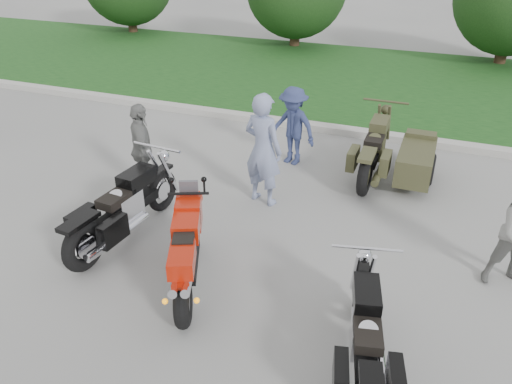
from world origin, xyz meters
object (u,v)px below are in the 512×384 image
(cruiser_right, at_px, (366,345))
(cruiser_sidecar, at_px, (398,157))
(cruiser_left, at_px, (121,211))
(person_stripe, at_px, (263,150))
(sportbike_red, at_px, (186,251))
(person_denim, at_px, (293,126))
(person_back, at_px, (142,150))

(cruiser_right, xyz_separation_m, cruiser_sidecar, (-0.28, 4.80, 0.01))
(cruiser_left, xyz_separation_m, person_stripe, (1.54, 1.87, 0.47))
(cruiser_right, bearing_deg, cruiser_left, 148.52)
(cruiser_left, height_order, cruiser_right, cruiser_left)
(sportbike_red, xyz_separation_m, cruiser_right, (2.42, -0.65, -0.12))
(cruiser_right, relative_size, person_denim, 1.46)
(sportbike_red, bearing_deg, cruiser_right, -38.49)
(cruiser_left, height_order, person_denim, person_denim)
(cruiser_left, xyz_separation_m, person_back, (-0.51, 1.43, 0.32))
(person_back, bearing_deg, cruiser_sidecar, -101.29)
(sportbike_red, relative_size, person_denim, 1.26)
(cruiser_sidecar, xyz_separation_m, person_stripe, (-2.03, -1.64, 0.51))
(cruiser_left, relative_size, person_stripe, 1.31)
(person_stripe, distance_m, person_back, 2.10)
(cruiser_left, xyz_separation_m, person_denim, (1.54, 3.52, 0.28))
(cruiser_left, relative_size, cruiser_right, 1.12)
(cruiser_sidecar, bearing_deg, cruiser_left, -135.42)
(cruiser_left, height_order, person_back, person_back)
(cruiser_left, bearing_deg, person_denim, 71.75)
(cruiser_right, distance_m, person_denim, 5.34)
(cruiser_left, height_order, cruiser_sidecar, cruiser_sidecar)
(person_denim, bearing_deg, person_stripe, -72.93)
(cruiser_left, distance_m, cruiser_sidecar, 5.01)
(sportbike_red, distance_m, cruiser_sidecar, 4.67)
(cruiser_sidecar, height_order, person_stripe, person_stripe)
(cruiser_right, distance_m, person_stripe, 3.95)
(sportbike_red, height_order, cruiser_sidecar, cruiser_sidecar)
(cruiser_sidecar, relative_size, person_denim, 1.64)
(sportbike_red, relative_size, cruiser_sidecar, 0.77)
(sportbike_red, distance_m, cruiser_left, 1.57)
(sportbike_red, distance_m, person_back, 2.85)
(person_stripe, relative_size, person_denim, 1.25)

